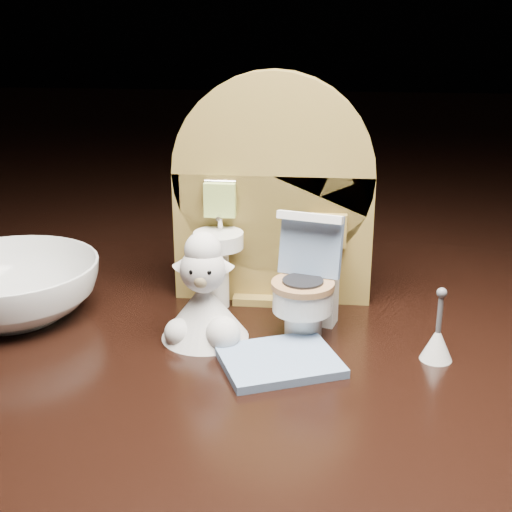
{
  "coord_description": "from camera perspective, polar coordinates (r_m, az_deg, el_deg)",
  "views": [
    {
      "loc": [
        0.04,
        -0.38,
        0.19
      ],
      "look_at": [
        -0.01,
        0.02,
        0.05
      ],
      "focal_mm": 50.0,
      "sensor_mm": 36.0,
      "label": 1
    }
  ],
  "objects": [
    {
      "name": "backdrop_panel",
      "position": [
        0.46,
        1.26,
        4.18
      ],
      "size": [
        0.13,
        0.05,
        0.15
      ],
      "color": "olive",
      "rests_on": "ground"
    },
    {
      "name": "toy_toilet",
      "position": [
        0.43,
        4.13,
        -2.61
      ],
      "size": [
        0.04,
        0.05,
        0.07
      ],
      "rotation": [
        0.0,
        0.0,
        -0.25
      ],
      "color": "white",
      "rests_on": "ground"
    },
    {
      "name": "bath_mat",
      "position": [
        0.4,
        1.88,
        -8.37
      ],
      "size": [
        0.08,
        0.07,
        0.0
      ],
      "primitive_type": "cube",
      "rotation": [
        0.0,
        0.0,
        0.4
      ],
      "color": "#6D88AD",
      "rests_on": "ground"
    },
    {
      "name": "toilet_brush",
      "position": [
        0.41,
        14.29,
        -6.61
      ],
      "size": [
        0.02,
        0.02,
        0.04
      ],
      "color": "white",
      "rests_on": "ground"
    },
    {
      "name": "plush_lamb",
      "position": [
        0.42,
        -4.15,
        -3.68
      ],
      "size": [
        0.05,
        0.05,
        0.07
      ],
      "rotation": [
        0.0,
        0.0,
        0.04
      ],
      "color": "silver",
      "rests_on": "ground"
    },
    {
      "name": "ceramic_bowl",
      "position": [
        0.48,
        -19.08,
        -2.51
      ],
      "size": [
        0.14,
        0.14,
        0.04
      ],
      "primitive_type": "imported",
      "rotation": [
        0.0,
        0.0,
        -0.27
      ],
      "color": "white",
      "rests_on": "ground"
    }
  ]
}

